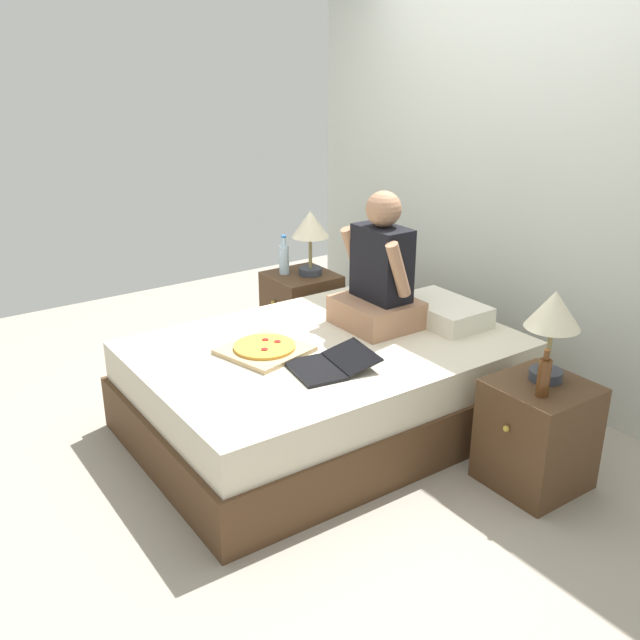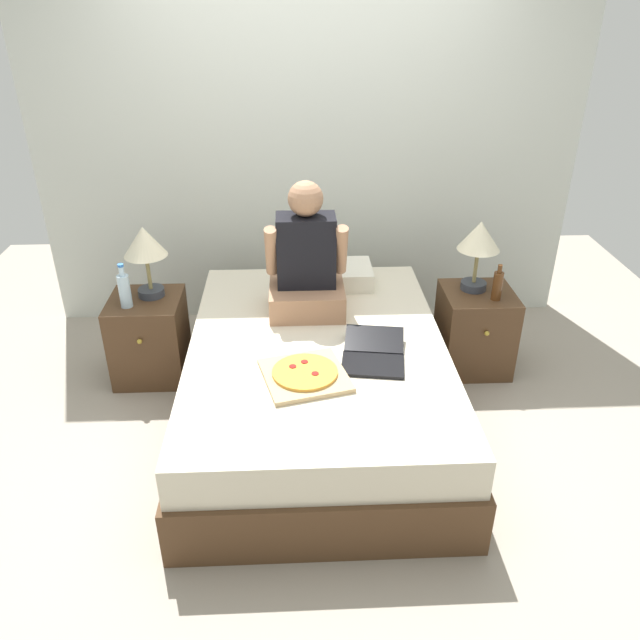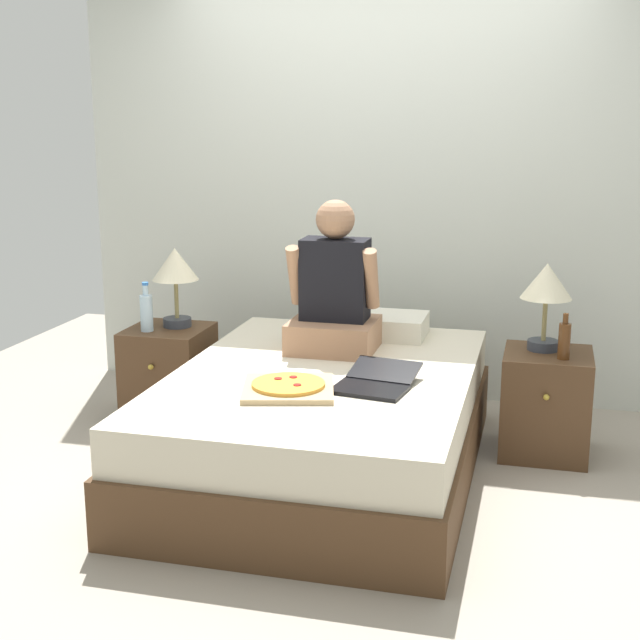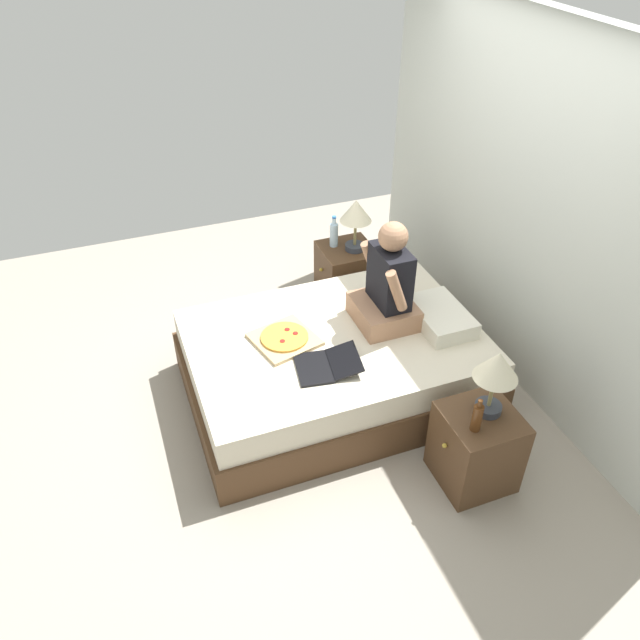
% 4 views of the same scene
% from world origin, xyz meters
% --- Properties ---
extents(ground_plane, '(5.73, 5.73, 0.00)m').
position_xyz_m(ground_plane, '(0.00, 0.00, 0.00)').
color(ground_plane, '#9E9384').
extents(wall_back, '(3.73, 0.12, 2.50)m').
position_xyz_m(wall_back, '(0.00, 1.39, 1.25)').
color(wall_back, silver).
rests_on(wall_back, ground).
extents(bed, '(1.44, 2.07, 0.52)m').
position_xyz_m(bed, '(0.00, 0.00, 0.25)').
color(bed, '#4C331E').
rests_on(bed, ground).
extents(nightstand_left, '(0.44, 0.47, 0.54)m').
position_xyz_m(nightstand_left, '(-1.04, 0.53, 0.27)').
color(nightstand_left, '#4C331E').
rests_on(nightstand_left, ground).
extents(lamp_on_left_nightstand, '(0.26, 0.26, 0.45)m').
position_xyz_m(lamp_on_left_nightstand, '(-1.00, 0.58, 0.87)').
color(lamp_on_left_nightstand, '#333842').
rests_on(lamp_on_left_nightstand, nightstand_left).
extents(water_bottle, '(0.07, 0.07, 0.28)m').
position_xyz_m(water_bottle, '(-1.12, 0.44, 0.65)').
color(water_bottle, silver).
rests_on(water_bottle, nightstand_left).
extents(nightstand_right, '(0.44, 0.47, 0.54)m').
position_xyz_m(nightstand_right, '(1.04, 0.53, 0.27)').
color(nightstand_right, '#4C331E').
rests_on(nightstand_right, ground).
extents(lamp_on_right_nightstand, '(0.26, 0.26, 0.45)m').
position_xyz_m(lamp_on_right_nightstand, '(1.01, 0.58, 0.87)').
color(lamp_on_right_nightstand, '#333842').
rests_on(lamp_on_right_nightstand, nightstand_right).
extents(beer_bottle, '(0.06, 0.06, 0.23)m').
position_xyz_m(beer_bottle, '(1.11, 0.43, 0.64)').
color(beer_bottle, '#512D14').
rests_on(beer_bottle, nightstand_right).
extents(pillow, '(0.52, 0.34, 0.12)m').
position_xyz_m(pillow, '(0.12, 0.75, 0.58)').
color(pillow, silver).
rests_on(pillow, bed).
extents(person_seated, '(0.47, 0.40, 0.78)m').
position_xyz_m(person_seated, '(-0.05, 0.41, 0.80)').
color(person_seated, '#A37556').
rests_on(person_seated, bed).
extents(laptop, '(0.38, 0.46, 0.07)m').
position_xyz_m(laptop, '(0.29, -0.19, 0.54)').
color(laptop, black).
rests_on(laptop, bed).
extents(pizza_box, '(0.49, 0.49, 0.05)m').
position_xyz_m(pizza_box, '(-0.08, -0.34, 0.54)').
color(pizza_box, tan).
rests_on(pizza_box, bed).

